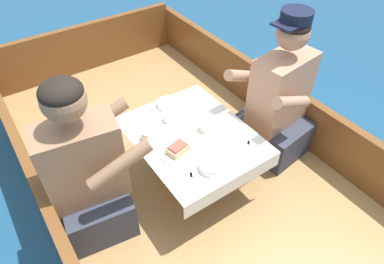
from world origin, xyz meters
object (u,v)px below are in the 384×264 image
coffee_cup_port (169,117)px  tin_can (147,135)px  person_port (88,174)px  sandwich (178,149)px  coffee_cup_starboard (207,125)px  person_starboard (277,103)px

coffee_cup_port → tin_can: size_ratio=1.41×
person_port → coffee_cup_port: person_port is taller
person_port → tin_can: (0.39, 0.06, 0.03)m
tin_can → coffee_cup_port: bearing=19.8°
person_port → sandwich: person_port is taller
tin_can → coffee_cup_starboard: bearing=-21.6°
tin_can → sandwich: bearing=-67.1°
person_port → person_starboard: person_starboard is taller
person_port → tin_can: 0.40m
person_starboard → sandwich: (-0.78, -0.01, 0.02)m
person_port → tin_can: size_ratio=14.70×
coffee_cup_starboard → tin_can: (-0.33, 0.13, -0.01)m
person_port → coffee_cup_port: size_ratio=10.41×
person_port → person_starboard: 1.26m
coffee_cup_port → coffee_cup_starboard: (0.14, -0.20, 0.01)m
person_starboard → coffee_cup_starboard: (-0.53, 0.06, 0.02)m
sandwich → coffee_cup_starboard: 0.26m
person_port → person_starboard: size_ratio=0.96×
sandwich → tin_can: (-0.09, 0.20, -0.00)m
sandwich → tin_can: bearing=112.9°
person_port → sandwich: 0.50m
coffee_cup_port → coffee_cup_starboard: coffee_cup_starboard is taller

